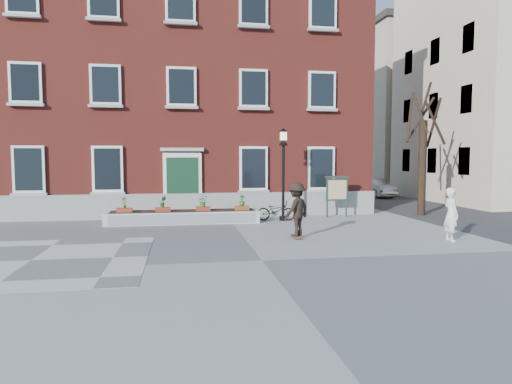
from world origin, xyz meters
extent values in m
plane|color=gray|center=(0.00, 0.00, 0.00)|extent=(100.00, 100.00, 0.00)
cube|color=#5E5E61|center=(-6.00, 1.00, 0.01)|extent=(6.00, 6.00, 0.01)
imported|color=black|center=(1.93, 7.36, 0.43)|extent=(1.71, 0.83, 0.86)
imported|color=#ABADAF|center=(10.98, 17.62, 0.63)|extent=(1.77, 3.97, 1.26)
imported|color=white|center=(6.52, 1.76, 0.87)|extent=(0.44, 0.65, 1.74)
cube|color=maroon|center=(-2.00, 14.00, 6.00)|extent=(18.00, 10.00, 12.00)
cube|color=gray|center=(-2.00, 8.88, 0.55)|extent=(18.00, 0.24, 1.10)
cube|color=gray|center=(-2.00, 8.75, 0.10)|extent=(2.60, 0.80, 0.20)
cube|color=#A8A8A3|center=(-2.00, 8.90, 0.30)|extent=(2.20, 0.50, 0.20)
cube|color=white|center=(-2.00, 8.92, 1.65)|extent=(1.70, 0.12, 2.50)
cube|color=#13341F|center=(-2.00, 8.87, 1.55)|extent=(1.40, 0.06, 2.30)
cube|color=#AAAAA4|center=(-2.00, 8.88, 3.05)|extent=(1.90, 0.25, 0.15)
cube|color=silver|center=(-8.40, 8.90, 2.20)|extent=(1.30, 0.10, 2.00)
cube|color=black|center=(-8.40, 8.85, 2.20)|extent=(1.08, 0.04, 1.78)
cube|color=#A6A6A1|center=(-8.40, 8.84, 1.14)|extent=(1.44, 0.20, 0.12)
cube|color=silver|center=(-8.40, 8.90, 5.80)|extent=(1.30, 0.10, 1.70)
cube|color=black|center=(-8.40, 8.85, 5.80)|extent=(1.08, 0.04, 1.48)
cube|color=#A8A8A3|center=(-8.40, 8.84, 4.89)|extent=(1.44, 0.20, 0.12)
cube|color=#A6A6A1|center=(-8.40, 8.84, 8.49)|extent=(1.44, 0.20, 0.12)
cube|color=white|center=(-5.20, 8.90, 2.20)|extent=(1.30, 0.10, 2.00)
cube|color=black|center=(-5.20, 8.85, 2.20)|extent=(1.08, 0.04, 1.78)
cube|color=#A4A49F|center=(-5.20, 8.84, 1.14)|extent=(1.44, 0.20, 0.12)
cube|color=silver|center=(-5.20, 8.90, 5.80)|extent=(1.30, 0.10, 1.70)
cube|color=black|center=(-5.20, 8.85, 5.80)|extent=(1.08, 0.04, 1.48)
cube|color=#999994|center=(-5.20, 8.84, 4.89)|extent=(1.44, 0.20, 0.12)
cube|color=#A0A09B|center=(-5.20, 8.84, 8.49)|extent=(1.44, 0.20, 0.12)
cube|color=white|center=(-2.00, 8.90, 5.80)|extent=(1.30, 0.10, 1.70)
cube|color=black|center=(-2.00, 8.85, 5.80)|extent=(1.08, 0.04, 1.48)
cube|color=#A1A19C|center=(-2.00, 8.84, 4.89)|extent=(1.44, 0.20, 0.12)
cube|color=white|center=(-2.00, 8.90, 9.40)|extent=(1.30, 0.10, 1.70)
cube|color=black|center=(-2.00, 8.85, 9.40)|extent=(1.08, 0.04, 1.48)
cube|color=gray|center=(-2.00, 8.84, 8.49)|extent=(1.44, 0.20, 0.12)
cube|color=white|center=(1.20, 8.90, 2.20)|extent=(1.30, 0.10, 2.00)
cube|color=black|center=(1.20, 8.85, 2.20)|extent=(1.08, 0.04, 1.78)
cube|color=gray|center=(1.20, 8.84, 1.14)|extent=(1.44, 0.20, 0.12)
cube|color=silver|center=(1.20, 8.90, 5.80)|extent=(1.30, 0.10, 1.70)
cube|color=black|center=(1.20, 8.85, 5.80)|extent=(1.08, 0.04, 1.48)
cube|color=#A1A19C|center=(1.20, 8.84, 4.89)|extent=(1.44, 0.20, 0.12)
cube|color=silver|center=(1.20, 8.90, 9.40)|extent=(1.30, 0.10, 1.70)
cube|color=black|center=(1.20, 8.85, 9.40)|extent=(1.08, 0.04, 1.48)
cube|color=#9C9C97|center=(1.20, 8.84, 8.49)|extent=(1.44, 0.20, 0.12)
cube|color=white|center=(4.40, 8.90, 2.20)|extent=(1.30, 0.10, 2.00)
cube|color=black|center=(4.40, 8.85, 2.20)|extent=(1.08, 0.04, 1.78)
cube|color=#ABABA6|center=(4.40, 8.84, 1.14)|extent=(1.44, 0.20, 0.12)
cube|color=white|center=(4.40, 8.90, 5.80)|extent=(1.30, 0.10, 1.70)
cube|color=black|center=(4.40, 8.85, 5.80)|extent=(1.08, 0.04, 1.48)
cube|color=#A5A5A0|center=(4.40, 8.84, 4.89)|extent=(1.44, 0.20, 0.12)
cube|color=white|center=(4.40, 8.90, 9.40)|extent=(1.30, 0.10, 1.70)
cube|color=black|center=(4.40, 8.85, 9.40)|extent=(1.08, 0.04, 1.48)
cube|color=#999994|center=(4.40, 8.84, 8.49)|extent=(1.44, 0.20, 0.12)
cube|color=silver|center=(-2.00, 7.20, 0.25)|extent=(6.20, 1.10, 0.50)
cube|color=silver|center=(-2.00, 6.64, 0.25)|extent=(5.80, 0.02, 0.40)
cube|color=black|center=(-2.00, 7.20, 0.50)|extent=(5.80, 0.90, 0.06)
cube|color=maroon|center=(-4.30, 6.95, 0.60)|extent=(0.60, 0.25, 0.20)
imported|color=#2D631D|center=(-4.30, 6.95, 0.92)|extent=(0.24, 0.24, 0.45)
cube|color=maroon|center=(-2.80, 6.95, 0.60)|extent=(0.60, 0.25, 0.20)
imported|color=#29631D|center=(-2.80, 6.95, 0.92)|extent=(0.25, 0.25, 0.45)
cube|color=maroon|center=(-1.20, 6.95, 0.60)|extent=(0.60, 0.25, 0.20)
imported|color=#37681F|center=(-1.20, 6.95, 0.92)|extent=(0.40, 0.40, 0.45)
cube|color=brown|center=(0.40, 6.95, 0.60)|extent=(0.60, 0.25, 0.20)
imported|color=#2C5F1C|center=(0.40, 6.95, 0.92)|extent=(0.25, 0.25, 0.45)
cylinder|color=black|center=(9.00, 8.00, 2.20)|extent=(0.36, 0.36, 4.40)
cylinder|color=black|center=(9.51, 8.00, 4.29)|extent=(0.12, 1.12, 2.23)
cylinder|color=#311E15|center=(9.17, 8.52, 4.55)|extent=(1.18, 0.49, 1.97)
cylinder|color=black|center=(8.51, 8.36, 4.55)|extent=(0.88, 1.14, 2.35)
cylinder|color=black|center=(8.70, 7.78, 4.73)|extent=(0.60, 0.77, 1.90)
cylinder|color=#2F2015|center=(9.20, 7.37, 4.24)|extent=(1.39, 0.55, 1.95)
cylinder|color=black|center=(9.16, 8.13, 5.37)|extent=(0.43, 0.48, 1.58)
cube|color=#3C3B3E|center=(12.00, 18.00, 0.00)|extent=(8.00, 36.00, 0.01)
cube|color=beige|center=(18.00, 14.00, 7.00)|extent=(10.00, 11.00, 14.00)
cube|color=beige|center=(18.00, 26.00, 6.50)|extent=(10.00, 11.00, 13.00)
cube|color=#383330|center=(18.00, 26.00, 13.25)|extent=(10.40, 11.40, 0.50)
cube|color=black|center=(13.04, 10.80, 2.50)|extent=(0.08, 1.00, 1.50)
cube|color=black|center=(13.04, 14.00, 2.50)|extent=(0.08, 1.00, 1.50)
cube|color=black|center=(13.04, 17.20, 2.50)|extent=(0.08, 1.00, 1.50)
cube|color=black|center=(13.04, 10.80, 5.80)|extent=(0.08, 1.00, 1.50)
cube|color=black|center=(13.04, 14.00, 5.80)|extent=(0.08, 1.00, 1.50)
cube|color=black|center=(13.04, 17.20, 5.80)|extent=(0.08, 1.00, 1.50)
cube|color=black|center=(13.04, 10.80, 9.00)|extent=(0.08, 1.00, 1.50)
cube|color=black|center=(13.04, 14.00, 9.00)|extent=(0.08, 1.00, 1.50)
cube|color=black|center=(13.04, 17.20, 9.00)|extent=(0.08, 1.00, 1.50)
cylinder|color=black|center=(2.23, 7.32, 0.10)|extent=(0.32, 0.32, 0.20)
cylinder|color=black|center=(2.23, 7.32, 1.60)|extent=(0.12, 0.12, 3.20)
cone|color=black|center=(2.23, 7.32, 3.35)|extent=(0.40, 0.40, 0.30)
cube|color=beige|center=(2.23, 7.32, 3.60)|extent=(0.24, 0.24, 0.34)
cone|color=black|center=(2.23, 7.32, 3.85)|extent=(0.40, 0.40, 0.16)
cylinder|color=#183124|center=(4.42, 7.99, 0.90)|extent=(0.08, 0.08, 1.80)
cylinder|color=#1B3729|center=(5.32, 7.99, 0.90)|extent=(0.08, 0.08, 1.80)
cube|color=#1A3425|center=(4.87, 7.99, 1.25)|extent=(1.00, 0.10, 1.00)
cube|color=beige|center=(4.87, 7.93, 1.25)|extent=(0.85, 0.02, 0.85)
cube|color=#332E2C|center=(4.87, 7.99, 1.82)|extent=(1.10, 0.16, 0.10)
cube|color=brown|center=(1.73, 3.12, 0.06)|extent=(0.22, 0.78, 0.03)
cylinder|color=black|center=(1.64, 2.84, 0.03)|extent=(0.03, 0.05, 0.05)
cylinder|color=black|center=(1.82, 2.84, 0.03)|extent=(0.03, 0.05, 0.05)
cylinder|color=black|center=(1.64, 3.40, 0.03)|extent=(0.03, 0.05, 0.05)
cylinder|color=black|center=(1.82, 3.40, 0.03)|extent=(0.03, 0.05, 0.05)
imported|color=black|center=(1.73, 3.12, 0.97)|extent=(1.31, 1.25, 1.79)
camera|label=1|loc=(-2.10, -11.61, 2.72)|focal=32.00mm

